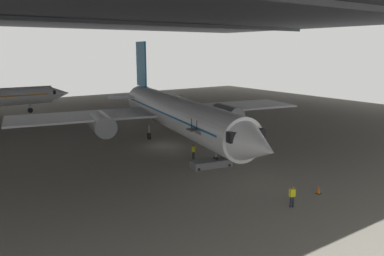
{
  "coord_description": "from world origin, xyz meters",
  "views": [
    {
      "loc": [
        -22.89,
        -38.01,
        11.34
      ],
      "look_at": [
        0.6,
        -3.75,
        2.71
      ],
      "focal_mm": 35.57,
      "sensor_mm": 36.0,
      "label": 1
    }
  ],
  "objects_px": {
    "traffic_cone_orange": "(319,190)",
    "airplane_main": "(175,113)",
    "crew_worker_by_stairs": "(193,151)",
    "boarding_stairs": "(211,159)",
    "crew_worker_near_nose": "(292,195)"
  },
  "relations": [
    {
      "from": "airplane_main",
      "to": "boarding_stairs",
      "type": "bearing_deg",
      "value": -103.91
    },
    {
      "from": "crew_worker_near_nose",
      "to": "traffic_cone_orange",
      "type": "distance_m",
      "value": 3.95
    },
    {
      "from": "crew_worker_by_stairs",
      "to": "traffic_cone_orange",
      "type": "relative_size",
      "value": 2.64
    },
    {
      "from": "airplane_main",
      "to": "crew_worker_by_stairs",
      "type": "xyz_separation_m",
      "value": [
        -2.54,
        -7.69,
        -2.74
      ]
    },
    {
      "from": "airplane_main",
      "to": "crew_worker_near_nose",
      "type": "height_order",
      "value": "airplane_main"
    },
    {
      "from": "boarding_stairs",
      "to": "crew_worker_near_nose",
      "type": "distance_m",
      "value": 11.17
    },
    {
      "from": "airplane_main",
      "to": "crew_worker_near_nose",
      "type": "bearing_deg",
      "value": -99.5
    },
    {
      "from": "airplane_main",
      "to": "crew_worker_by_stairs",
      "type": "distance_m",
      "value": 8.55
    },
    {
      "from": "crew_worker_near_nose",
      "to": "traffic_cone_orange",
      "type": "relative_size",
      "value": 2.74
    },
    {
      "from": "traffic_cone_orange",
      "to": "boarding_stairs",
      "type": "bearing_deg",
      "value": 105.21
    },
    {
      "from": "traffic_cone_orange",
      "to": "airplane_main",
      "type": "bearing_deg",
      "value": 90.48
    },
    {
      "from": "crew_worker_near_nose",
      "to": "crew_worker_by_stairs",
      "type": "distance_m",
      "value": 14.31
    },
    {
      "from": "airplane_main",
      "to": "crew_worker_by_stairs",
      "type": "relative_size",
      "value": 25.4
    },
    {
      "from": "airplane_main",
      "to": "traffic_cone_orange",
      "type": "bearing_deg",
      "value": -89.52
    },
    {
      "from": "crew_worker_by_stairs",
      "to": "traffic_cone_orange",
      "type": "xyz_separation_m",
      "value": [
        2.72,
        -13.67,
        -0.61
      ]
    }
  ]
}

